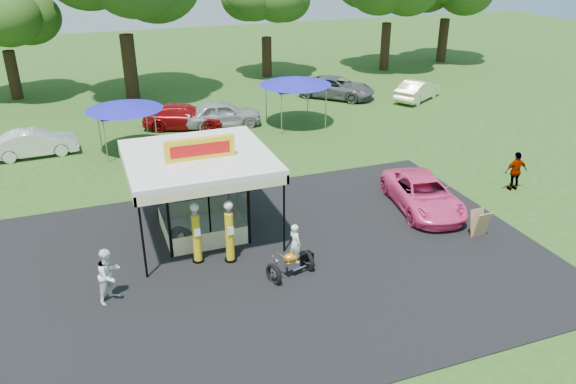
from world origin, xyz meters
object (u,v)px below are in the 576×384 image
kiosk_car (191,200)px  bg_car_d (337,87)px  bg_car_a (35,143)px  bg_car_c (223,114)px  motorcycle (293,255)px  spectator_east_b (516,171)px  gas_pump_right (230,233)px  bg_car_e (418,90)px  gas_pump_left (196,234)px  tent_west (124,106)px  tent_east (295,81)px  gas_station_kiosk (200,193)px  pink_sedan (423,194)px  spectator_west (109,275)px  bg_car_b (184,116)px  a_frame_sign (480,224)px

kiosk_car → bg_car_d: bearing=-43.1°
kiosk_car → bg_car_a: size_ratio=0.65×
bg_car_a → bg_car_c: size_ratio=0.92×
motorcycle → spectator_east_b: bearing=-2.0°
gas_pump_right → bg_car_a: 15.84m
gas_pump_right → kiosk_car: (-0.48, 4.68, -0.69)m
bg_car_e → gas_pump_left: bearing=97.9°
tent_west → tent_east: (10.32, 1.19, 0.20)m
tent_west → tent_east: tent_east is taller
gas_station_kiosk → pink_sedan: size_ratio=1.06×
pink_sedan → spectator_east_b: size_ratio=2.71×
gas_station_kiosk → spectator_east_b: (14.61, -0.94, -0.85)m
pink_sedan → bg_car_e: bg_car_e is taller
spectator_west → bg_car_e: (22.72, 17.67, -0.21)m
gas_pump_right → tent_east: bearing=60.6°
spectator_west → tent_east: (12.35, 15.32, 1.85)m
spectator_east_b → bg_car_b: size_ratio=0.37×
gas_pump_left → bg_car_d: (14.36, 18.96, -0.38)m
pink_sedan → spectator_west: (-13.24, -2.24, 0.24)m
gas_pump_left → spectator_west: bearing=-157.0°
kiosk_car → bg_car_b: bg_car_b is taller
gas_station_kiosk → pink_sedan: gas_station_kiosk is taller
bg_car_a → tent_west: bearing=-105.6°
gas_pump_left → bg_car_e: (19.57, 16.34, -0.41)m
gas_pump_right → bg_car_b: size_ratio=0.48×
bg_car_d → bg_car_e: 5.83m
gas_pump_left → gas_station_kiosk: bearing=73.0°
gas_station_kiosk → a_frame_sign: size_ratio=4.82×
gas_pump_left → motorcycle: (2.96, -2.02, -0.34)m
motorcycle → bg_car_e: (16.61, 18.36, -0.06)m
pink_sedan → a_frame_sign: bearing=-66.7°
tent_west → tent_east: size_ratio=0.93×
bg_car_c → tent_east: tent_east is taller
spectator_west → spectator_east_b: 18.56m
pink_sedan → spectator_east_b: spectator_east_b is taller
spectator_east_b → bg_car_c: bearing=-46.2°
pink_sedan → bg_car_a: bearing=150.7°
gas_station_kiosk → tent_west: bearing=99.3°
gas_station_kiosk → bg_car_a: bearing=119.2°
pink_sedan → tent_east: tent_east is taller
gas_pump_right → tent_west: bearing=99.7°
motorcycle → bg_car_a: (-8.87, 15.83, -0.08)m
gas_pump_left → bg_car_c: size_ratio=0.50×
motorcycle → spectator_west: bearing=157.0°
tent_east → bg_car_a: bearing=-179.3°
gas_pump_left → spectator_west: 3.42m
a_frame_sign → spectator_east_b: spectator_east_b is taller
a_frame_sign → bg_car_b: size_ratio=0.22×
gas_station_kiosk → spectator_west: bearing=-137.8°
bg_car_a → bg_car_e: (25.48, 2.53, 0.02)m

